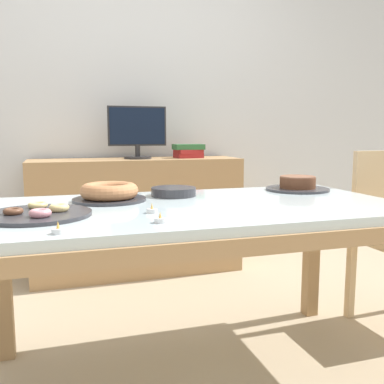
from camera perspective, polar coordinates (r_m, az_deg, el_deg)
name	(u,v)px	position (r m, az deg, el deg)	size (l,w,h in m)	color
ground_plane	(198,373)	(2.02, 0.78, -22.97)	(12.00, 12.00, 0.00)	tan
wall_back	(128,99)	(3.45, -8.48, 12.18)	(8.00, 0.10, 2.60)	silver
dining_table	(198,225)	(1.78, 0.81, -4.42)	(1.74, 0.91, 0.74)	silver
sideboard	(137,216)	(3.21, -7.32, -3.18)	(1.52, 0.44, 0.85)	tan
computer_monitor	(137,133)	(3.15, -7.30, 7.87)	(0.42, 0.20, 0.38)	#262628
book_stack	(188,151)	(3.24, -0.49, 5.51)	(0.22, 0.17, 0.10)	maroon
cake_chocolate_round	(297,185)	(2.25, 13.88, 0.95)	(0.32, 0.32, 0.07)	#333338
cake_golden_bundt	(109,193)	(1.88, -10.96, -0.09)	(0.32, 0.32, 0.08)	#333338
pastry_platter	(38,213)	(1.60, -19.85, -2.70)	(0.38, 0.38, 0.04)	#333338
plate_stack	(174,192)	(2.00, -2.47, 0.05)	(0.21, 0.21, 0.04)	#333338
tealight_right_edge	(58,230)	(1.31, -17.41, -4.90)	(0.04, 0.04, 0.04)	silver
tealight_centre	(160,220)	(1.40, -4.27, -3.71)	(0.04, 0.04, 0.04)	silver
tealight_near_front	(152,210)	(1.58, -5.36, -2.44)	(0.04, 0.04, 0.04)	silver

